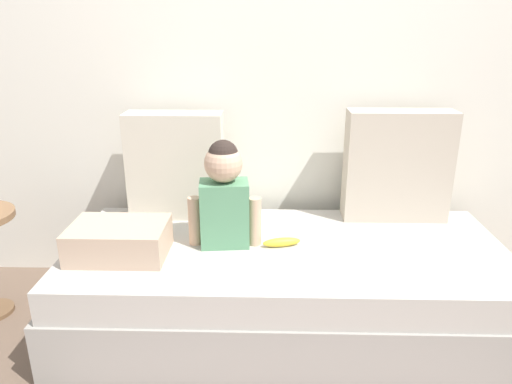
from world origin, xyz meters
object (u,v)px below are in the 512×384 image
throw_pillow_right (397,166)px  banana (282,242)px  couch (286,287)px  throw_pillow_left (176,166)px  toddler (224,194)px  folded_blanket (119,240)px

throw_pillow_right → banana: (-0.57, -0.35, -0.25)m
couch → throw_pillow_right: (0.55, 0.34, 0.48)m
couch → throw_pillow_left: throw_pillow_left is taller
throw_pillow_right → couch: bearing=-147.9°
toddler → folded_blanket: toddler is taller
couch → throw_pillow_left: 0.80m
banana → folded_blanket: 0.70m
banana → folded_blanket: (-0.69, -0.10, 0.05)m
banana → toddler: bearing=175.7°
throw_pillow_right → folded_blanket: bearing=-160.2°
couch → toddler: size_ratio=4.18×
banana → throw_pillow_right: bearing=31.7°
couch → folded_blanket: size_ratio=4.96×
throw_pillow_right → banana: size_ratio=3.19×
toddler → banana: bearing=-4.3°
throw_pillow_right → banana: bearing=-148.3°
throw_pillow_left → banana: throw_pillow_left is taller
couch → toddler: (-0.28, 0.01, 0.45)m
couch → throw_pillow_right: bearing=32.1°
throw_pillow_left → folded_blanket: bearing=-110.2°
throw_pillow_right → throw_pillow_left: bearing=180.0°
couch → throw_pillow_left: size_ratio=3.77×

